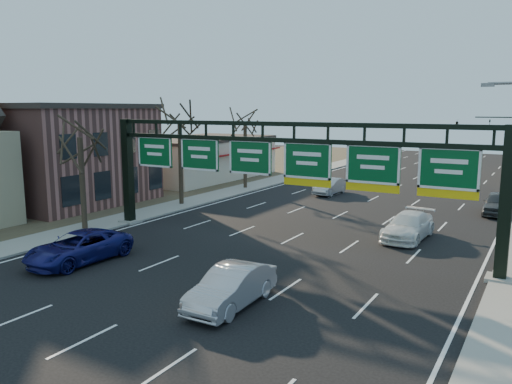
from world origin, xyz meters
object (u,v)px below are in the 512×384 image
Objects in this scene: sign_gantry at (280,167)px; car_blue_suv at (79,247)px; car_silver_sedan at (231,287)px; car_white_wagon at (408,226)px.

sign_gantry reaches higher than car_blue_suv.
sign_gantry is at bearing 48.05° from car_blue_suv.
car_blue_suv is 1.17× the size of car_silver_sedan.
car_white_wagon is (3.46, 14.39, -0.02)m from car_silver_sedan.
car_blue_suv is 10.09m from car_silver_sedan.
sign_gantry is 4.32× the size of car_blue_suv.
sign_gantry is at bearing 103.96° from car_silver_sedan.
car_silver_sedan reaches higher than car_white_wagon.
car_blue_suv is 19.14m from car_white_wagon.
car_blue_suv is at bearing 173.43° from car_silver_sedan.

